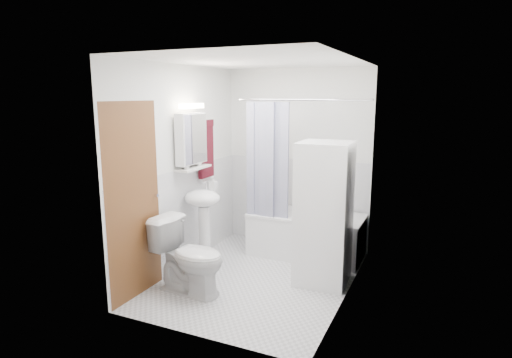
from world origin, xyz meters
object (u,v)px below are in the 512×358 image
at_px(bathtub, 306,233).
at_px(washer_dryer, 324,214).
at_px(toilet, 190,257).
at_px(sink, 203,210).

xyz_separation_m(bathtub, washer_dryer, (0.41, -0.69, 0.48)).
relative_size(bathtub, toilet, 1.82).
bearing_deg(toilet, washer_dryer, -50.46).
relative_size(sink, toilet, 1.31).
relative_size(bathtub, sink, 1.39).
xyz_separation_m(sink, toilet, (0.23, -0.66, -0.31)).
relative_size(washer_dryer, toilet, 1.97).
height_order(sink, toilet, sink).
bearing_deg(washer_dryer, sink, -175.57).
bearing_deg(sink, toilet, -70.89).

